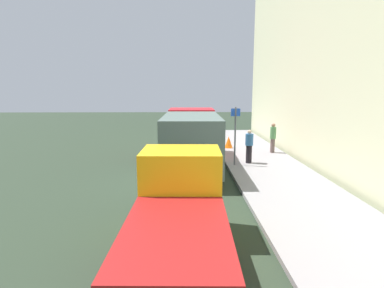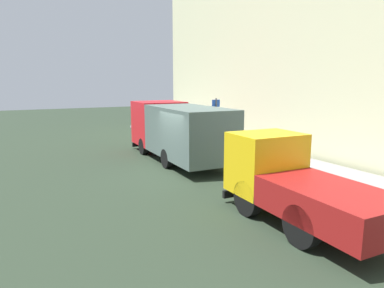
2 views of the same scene
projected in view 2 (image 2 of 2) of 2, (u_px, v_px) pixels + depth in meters
ground at (171, 173)px, 14.32m from camera, size 80.00×80.00×0.00m
sidewalk at (263, 159)px, 16.55m from camera, size 3.78×30.00×0.15m
building_facade at (306, 36)px, 16.60m from camera, size 0.50×30.00×11.87m
large_utility_truck at (178, 129)px, 16.41m from camera, size 2.60×7.62×2.71m
small_flatbed_truck at (293, 183)px, 9.12m from camera, size 2.12×5.03×2.26m
pedestrian_walking at (228, 126)px, 21.10m from camera, size 0.45×0.45×1.71m
pedestrian_standing at (224, 134)px, 18.05m from camera, size 0.47×0.47×1.66m
traffic_cone_orange at (183, 134)px, 21.49m from camera, size 0.51×0.51×0.72m
street_sign_post at (216, 121)px, 17.21m from camera, size 0.44×0.08×2.80m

